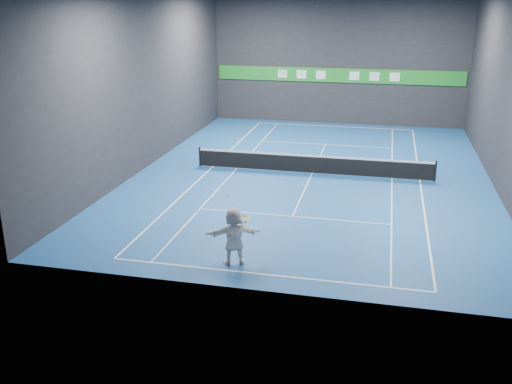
% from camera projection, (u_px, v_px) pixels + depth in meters
% --- Properties ---
extents(ground, '(26.00, 26.00, 0.00)m').
position_uv_depth(ground, '(312.00, 173.00, 30.05)').
color(ground, '#1A4E8F').
rests_on(ground, ground).
extents(wall_back, '(18.00, 0.10, 9.00)m').
position_uv_depth(wall_back, '(338.00, 61.00, 40.59)').
color(wall_back, '#272629').
rests_on(wall_back, ground).
extents(wall_front, '(18.00, 0.10, 9.00)m').
position_uv_depth(wall_front, '(258.00, 153.00, 16.61)').
color(wall_front, '#272629').
rests_on(wall_front, ground).
extents(wall_left, '(0.10, 26.00, 9.00)m').
position_uv_depth(wall_left, '(148.00, 82.00, 30.50)').
color(wall_left, '#272629').
rests_on(wall_left, ground).
extents(wall_right, '(0.10, 26.00, 9.00)m').
position_uv_depth(wall_right, '(506.00, 94.00, 26.70)').
color(wall_right, '#272629').
rests_on(wall_right, ground).
extents(baseline_near, '(10.98, 0.08, 0.01)m').
position_uv_depth(baseline_near, '(265.00, 274.00, 19.09)').
color(baseline_near, white).
rests_on(baseline_near, ground).
extents(baseline_far, '(10.98, 0.08, 0.01)m').
position_uv_depth(baseline_far, '(334.00, 126.00, 41.02)').
color(baseline_far, white).
rests_on(baseline_far, ground).
extents(sideline_doubles_left, '(0.08, 23.78, 0.01)m').
position_uv_depth(sideline_doubles_left, '(213.00, 167.00, 31.21)').
color(sideline_doubles_left, white).
rests_on(sideline_doubles_left, ground).
extents(sideline_doubles_right, '(0.08, 23.78, 0.01)m').
position_uv_depth(sideline_doubles_right, '(420.00, 180.00, 28.90)').
color(sideline_doubles_right, white).
rests_on(sideline_doubles_right, ground).
extents(sideline_singles_left, '(0.06, 23.78, 0.01)m').
position_uv_depth(sideline_singles_left, '(237.00, 168.00, 30.92)').
color(sideline_singles_left, white).
rests_on(sideline_singles_left, ground).
extents(sideline_singles_right, '(0.06, 23.78, 0.01)m').
position_uv_depth(sideline_singles_right, '(392.00, 179.00, 29.19)').
color(sideline_singles_right, white).
rests_on(sideline_singles_right, ground).
extents(service_line_near, '(8.23, 0.06, 0.01)m').
position_uv_depth(service_line_near, '(292.00, 216.00, 24.15)').
color(service_line_near, white).
rests_on(service_line_near, ground).
extents(service_line_far, '(8.23, 0.06, 0.01)m').
position_uv_depth(service_line_far, '(326.00, 144.00, 35.96)').
color(service_line_far, white).
rests_on(service_line_far, ground).
extents(center_service_line, '(0.06, 12.80, 0.01)m').
position_uv_depth(center_service_line, '(312.00, 173.00, 30.05)').
color(center_service_line, white).
rests_on(center_service_line, ground).
extents(player, '(2.00, 1.29, 2.06)m').
position_uv_depth(player, '(234.00, 236.00, 19.56)').
color(player, white).
rests_on(player, ground).
extents(tennis_ball, '(0.06, 0.06, 0.06)m').
position_uv_depth(tennis_ball, '(228.00, 196.00, 19.16)').
color(tennis_ball, '#C8F328').
rests_on(tennis_ball, player).
extents(tennis_net, '(12.50, 0.10, 1.07)m').
position_uv_depth(tennis_net, '(312.00, 164.00, 29.88)').
color(tennis_net, black).
rests_on(tennis_net, ground).
extents(sponsor_banner, '(17.64, 0.11, 1.00)m').
position_uv_depth(sponsor_banner, '(337.00, 75.00, 40.85)').
color(sponsor_banner, '#209329').
rests_on(sponsor_banner, wall_back).
extents(tennis_racket, '(0.48, 0.33, 0.50)m').
position_uv_depth(tennis_racket, '(244.00, 220.00, 19.34)').
color(tennis_racket, '#B11E12').
rests_on(tennis_racket, player).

